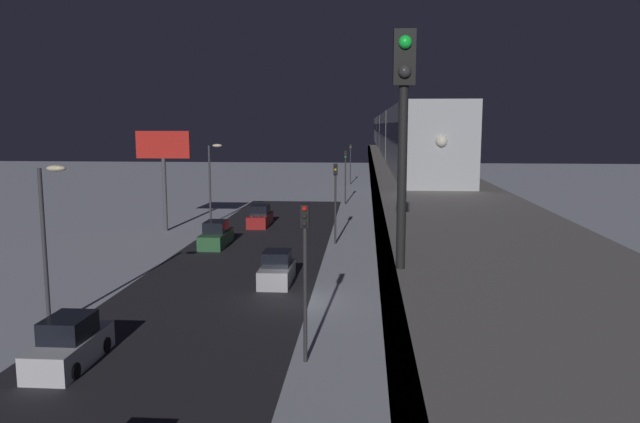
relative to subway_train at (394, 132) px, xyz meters
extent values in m
plane|color=silver|center=(6.71, 28.39, -8.77)|extent=(240.00, 240.00, 0.00)
cube|color=#28282D|center=(11.22, 28.39, -8.77)|extent=(11.00, 85.61, 0.01)
cube|color=gray|center=(0.00, 28.39, -2.18)|extent=(5.00, 85.61, 0.80)
cube|color=#38383D|center=(2.38, 28.39, -2.18)|extent=(0.24, 83.90, 0.80)
cylinder|color=gray|center=(0.00, -7.28, -5.68)|extent=(1.40, 1.40, 6.19)
cylinder|color=gray|center=(0.00, 6.99, -5.68)|extent=(1.40, 1.40, 6.19)
cylinder|color=gray|center=(0.00, 21.26, -5.68)|extent=(1.40, 1.40, 6.19)
cylinder|color=gray|center=(0.00, 35.52, -5.68)|extent=(1.40, 1.40, 6.19)
cube|color=#B7BABF|center=(0.00, 27.90, -0.08)|extent=(2.90, 18.00, 3.40)
cube|color=black|center=(0.00, 27.90, 0.33)|extent=(2.94, 16.20, 0.90)
cube|color=#B7BABF|center=(0.00, 9.30, -0.08)|extent=(2.90, 18.00, 3.40)
cube|color=black|center=(0.00, 9.30, 0.33)|extent=(2.94, 16.20, 0.90)
cube|color=#B7BABF|center=(0.00, -9.30, -0.08)|extent=(2.90, 18.00, 3.40)
cube|color=black|center=(0.00, -9.30, 0.33)|extent=(2.94, 16.20, 0.90)
cube|color=#B7BABF|center=(0.00, -27.90, -0.08)|extent=(2.90, 18.00, 3.40)
cube|color=black|center=(0.00, -27.90, 0.33)|extent=(2.94, 16.20, 0.90)
sphere|color=white|center=(0.00, 36.95, 0.09)|extent=(0.44, 0.44, 0.44)
cylinder|color=black|center=(2.19, 49.41, -0.18)|extent=(0.16, 0.16, 3.20)
cube|color=black|center=(2.19, 49.41, 1.77)|extent=(0.36, 0.28, 0.90)
sphere|color=#19F23F|center=(2.19, 49.57, 2.00)|extent=(0.22, 0.22, 0.22)
sphere|color=#333333|center=(2.19, 49.57, 1.54)|extent=(0.22, 0.22, 0.22)
cube|color=silver|center=(14.42, 37.56, -8.22)|extent=(1.80, 4.42, 1.10)
cube|color=black|center=(14.42, 37.56, -7.24)|extent=(1.58, 2.12, 0.87)
cylinder|color=black|center=(13.57, 38.93, -8.45)|extent=(0.20, 0.64, 0.64)
cylinder|color=black|center=(15.28, 38.93, -8.45)|extent=(0.20, 0.64, 0.64)
cylinder|color=black|center=(13.57, 36.19, -8.45)|extent=(0.20, 0.64, 0.64)
cylinder|color=black|center=(15.28, 36.19, -8.45)|extent=(0.20, 0.64, 0.64)
cube|color=#2D6038|center=(14.42, 13.77, -8.22)|extent=(1.80, 4.76, 1.10)
cube|color=black|center=(14.42, 13.77, -7.24)|extent=(1.58, 2.29, 0.87)
cube|color=#B2B2B7|center=(8.02, 24.61, -8.22)|extent=(1.80, 4.06, 1.10)
cube|color=black|center=(8.02, 24.61, -7.24)|extent=(1.58, 1.95, 0.87)
cube|color=#A51E1E|center=(12.62, 4.02, -8.22)|extent=(1.80, 4.68, 1.10)
cube|color=black|center=(12.62, 4.02, -7.24)|extent=(1.58, 2.25, 0.87)
cylinder|color=#2D2D2D|center=(5.12, 36.59, -6.02)|extent=(0.16, 0.16, 5.50)
cube|color=black|center=(5.12, 36.59, -2.82)|extent=(0.32, 0.32, 0.90)
sphere|color=red|center=(5.12, 36.77, -2.52)|extent=(0.20, 0.20, 0.20)
sphere|color=black|center=(5.12, 36.77, -2.82)|extent=(0.20, 0.20, 0.20)
sphere|color=black|center=(5.12, 36.77, -3.12)|extent=(0.20, 0.20, 0.20)
cylinder|color=#2D2D2D|center=(5.12, 12.27, -6.02)|extent=(0.16, 0.16, 5.50)
cube|color=black|center=(5.12, 12.27, -2.82)|extent=(0.32, 0.32, 0.90)
sphere|color=black|center=(5.12, 12.45, -2.52)|extent=(0.20, 0.20, 0.20)
sphere|color=yellow|center=(5.12, 12.45, -2.82)|extent=(0.20, 0.20, 0.20)
sphere|color=black|center=(5.12, 12.45, -3.12)|extent=(0.20, 0.20, 0.20)
cylinder|color=#2D2D2D|center=(5.12, -12.04, -6.02)|extent=(0.16, 0.16, 5.50)
cube|color=black|center=(5.12, -12.04, -2.82)|extent=(0.32, 0.32, 0.90)
sphere|color=black|center=(5.12, -11.86, -2.52)|extent=(0.20, 0.20, 0.20)
sphere|color=black|center=(5.12, -11.86, -2.82)|extent=(0.20, 0.20, 0.20)
sphere|color=#19E53F|center=(5.12, -11.86, -3.12)|extent=(0.20, 0.20, 0.20)
cylinder|color=#2D2D2D|center=(5.12, -36.36, -6.02)|extent=(0.16, 0.16, 5.50)
cube|color=black|center=(5.12, -36.36, -2.82)|extent=(0.32, 0.32, 0.90)
sphere|color=black|center=(5.12, -36.18, -2.52)|extent=(0.20, 0.20, 0.20)
sphere|color=yellow|center=(5.12, -36.18, -2.82)|extent=(0.20, 0.20, 0.20)
sphere|color=black|center=(5.12, -36.18, -3.12)|extent=(0.20, 0.20, 0.20)
cylinder|color=#4C4C51|center=(20.60, 7.37, -5.52)|extent=(0.36, 0.36, 6.50)
cube|color=red|center=(20.60, 7.37, -1.07)|extent=(4.80, 0.30, 2.40)
cylinder|color=#38383D|center=(17.52, 33.39, -5.02)|extent=(0.20, 0.20, 7.50)
ellipsoid|color=#F4E5B2|center=(16.72, 33.39, -1.27)|extent=(0.90, 0.44, 0.30)
cylinder|color=#38383D|center=(17.52, 3.39, -5.02)|extent=(0.20, 0.20, 7.50)
ellipsoid|color=#F4E5B2|center=(16.72, 3.39, -1.27)|extent=(0.90, 0.44, 0.30)
camera|label=1|loc=(2.82, 59.68, 0.68)|focal=33.94mm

